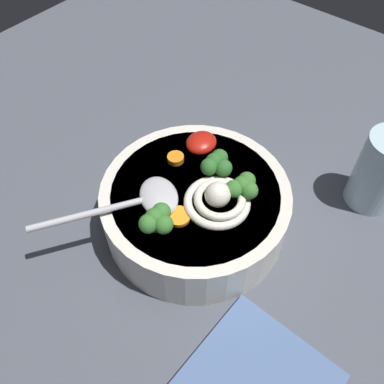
# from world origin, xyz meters

# --- Properties ---
(table_slab) EXTENTS (1.19, 1.19, 0.03)m
(table_slab) POSITION_xyz_m (0.00, 0.00, 0.01)
(table_slab) COLOR #474C56
(table_slab) RESTS_ON ground
(soup_bowl) EXTENTS (0.23, 0.23, 0.07)m
(soup_bowl) POSITION_xyz_m (-0.00, 0.00, 0.06)
(soup_bowl) COLOR silver
(soup_bowl) RESTS_ON table_slab
(noodle_pile) EXTENTS (0.09, 0.08, 0.03)m
(noodle_pile) POSITION_xyz_m (-0.00, -0.03, 0.11)
(noodle_pile) COLOR silver
(noodle_pile) RESTS_ON soup_bowl
(soup_spoon) EXTENTS (0.16, 0.12, 0.02)m
(soup_spoon) POSITION_xyz_m (-0.05, 0.03, 0.10)
(soup_spoon) COLOR #B7B7BC
(soup_spoon) RESTS_ON soup_bowl
(chili_sauce_dollop) EXTENTS (0.04, 0.04, 0.02)m
(chili_sauce_dollop) POSITION_xyz_m (0.06, 0.04, 0.10)
(chili_sauce_dollop) COLOR #B2190F
(chili_sauce_dollop) RESTS_ON soup_bowl
(broccoli_floret_right) EXTENTS (0.04, 0.04, 0.03)m
(broccoli_floret_right) POSITION_xyz_m (0.04, -0.01, 0.11)
(broccoli_floret_right) COLOR #7A9E60
(broccoli_floret_right) RESTS_ON soup_bowl
(broccoli_floret_near_spoon) EXTENTS (0.04, 0.04, 0.03)m
(broccoli_floret_near_spoon) POSITION_xyz_m (-0.07, -0.00, 0.12)
(broccoli_floret_near_spoon) COLOR #7A9E60
(broccoli_floret_near_spoon) RESTS_ON soup_bowl
(broccoli_floret_beside_noodles) EXTENTS (0.04, 0.04, 0.03)m
(broccoli_floret_beside_noodles) POSITION_xyz_m (0.03, -0.05, 0.11)
(broccoli_floret_beside_noodles) COLOR #7A9E60
(broccoli_floret_beside_noodles) RESTS_ON soup_bowl
(carrot_slice_extra_a) EXTENTS (0.02, 0.02, 0.01)m
(carrot_slice_extra_a) POSITION_xyz_m (0.02, 0.05, 0.10)
(carrot_slice_extra_a) COLOR orange
(carrot_slice_extra_a) RESTS_ON soup_bowl
(carrot_slice_extra_b) EXTENTS (0.03, 0.03, 0.00)m
(carrot_slice_extra_b) POSITION_xyz_m (-0.04, -0.01, 0.10)
(carrot_slice_extra_b) COLOR orange
(carrot_slice_extra_b) RESTS_ON soup_bowl
(drinking_glass) EXTENTS (0.06, 0.06, 0.11)m
(drinking_glass) POSITION_xyz_m (0.18, -0.16, 0.08)
(drinking_glass) COLOR silver
(drinking_glass) RESTS_ON table_slab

